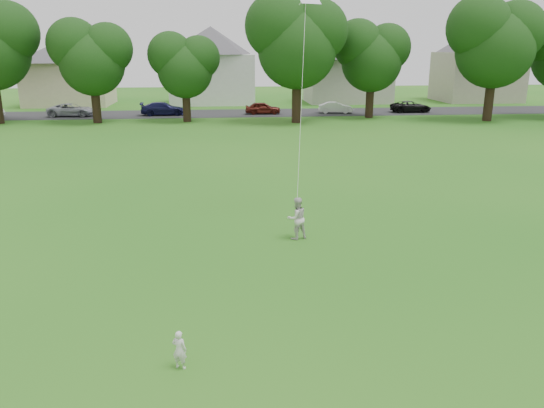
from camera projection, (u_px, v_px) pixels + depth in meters
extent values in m
plane|color=#1E6216|center=(202.00, 324.00, 12.39)|extent=(160.00, 160.00, 0.00)
cube|color=#2D2D30|center=(212.00, 113.00, 52.47)|extent=(90.00, 7.00, 0.01)
imported|color=silver|center=(180.00, 350.00, 10.59)|extent=(0.36, 0.30, 0.84)
imported|color=silver|center=(297.00, 218.00, 17.78)|extent=(0.85, 0.76, 1.45)
cylinder|color=white|center=(302.00, 98.00, 18.13)|extent=(0.01, 0.01, 7.66)
cylinder|color=black|center=(96.00, 103.00, 45.48)|extent=(0.73, 0.73, 3.37)
cylinder|color=black|center=(187.00, 105.00, 46.31)|extent=(0.69, 0.69, 2.96)
cylinder|color=black|center=(296.00, 98.00, 45.50)|extent=(0.80, 0.80, 4.15)
cylinder|color=black|center=(370.00, 99.00, 48.92)|extent=(0.73, 0.73, 3.41)
cylinder|color=black|center=(489.00, 97.00, 46.68)|extent=(0.79, 0.79, 4.13)
imported|color=#9597A2|center=(72.00, 110.00, 50.05)|extent=(4.39, 2.15, 1.20)
imported|color=#13143D|center=(163.00, 109.00, 50.88)|extent=(4.38, 1.95, 1.25)
imported|color=#541810|center=(263.00, 108.00, 51.83)|extent=(3.50, 1.50, 1.18)
imported|color=silver|center=(336.00, 108.00, 52.55)|extent=(3.48, 1.62, 1.11)
imported|color=black|center=(411.00, 107.00, 53.30)|extent=(4.04, 1.90, 1.12)
cube|color=beige|center=(70.00, 84.00, 59.79)|extent=(8.93, 7.15, 4.70)
pyramid|color=#4E4B50|center=(65.00, 38.00, 58.39)|extent=(12.88, 12.88, 2.58)
cube|color=white|center=(212.00, 79.00, 61.23)|extent=(9.49, 6.74, 5.55)
pyramid|color=#4E4B50|center=(210.00, 26.00, 59.58)|extent=(13.69, 13.69, 3.05)
cube|color=#B7B1A4|center=(348.00, 81.00, 62.87)|extent=(9.56, 6.53, 5.00)
pyramid|color=#4E4B50|center=(349.00, 34.00, 61.39)|extent=(13.80, 13.80, 2.75)
cube|color=#AEA490|center=(477.00, 77.00, 64.32)|extent=(9.00, 7.50, 5.77)
pyramid|color=#4E4B50|center=(482.00, 24.00, 62.61)|extent=(12.98, 12.98, 3.17)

